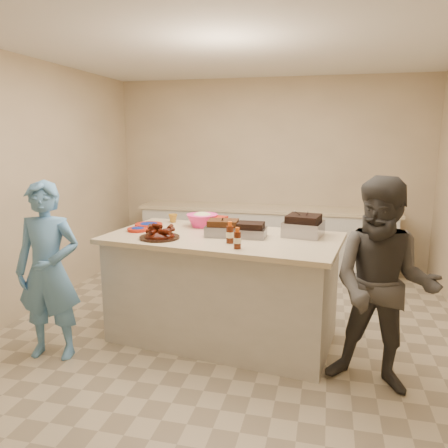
% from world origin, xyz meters
% --- Properties ---
extents(room, '(4.50, 5.00, 2.70)m').
position_xyz_m(room, '(0.00, 0.00, 0.00)').
color(room, tan).
rests_on(room, ground).
extents(back_counter, '(3.60, 0.64, 0.90)m').
position_xyz_m(back_counter, '(0.00, 2.20, 0.45)').
color(back_counter, beige).
rests_on(back_counter, ground).
extents(island, '(2.22, 1.37, 0.99)m').
position_xyz_m(island, '(-0.07, -0.08, 0.00)').
color(island, beige).
rests_on(island, ground).
extents(rib_platter, '(0.46, 0.46, 0.14)m').
position_xyz_m(rib_platter, '(-0.60, -0.31, 0.99)').
color(rib_platter, '#400E03').
rests_on(rib_platter, island).
extents(pulled_pork_tray, '(0.33, 0.26, 0.10)m').
position_xyz_m(pulled_pork_tray, '(-0.07, -0.08, 0.99)').
color(pulled_pork_tray, '#47230F').
rests_on(pulled_pork_tray, island).
extents(brisket_tray, '(0.28, 0.23, 0.08)m').
position_xyz_m(brisket_tray, '(0.18, -0.07, 0.99)').
color(brisket_tray, black).
rests_on(brisket_tray, island).
extents(roasting_pan, '(0.39, 0.39, 0.13)m').
position_xyz_m(roasting_pan, '(0.64, 0.09, 0.99)').
color(roasting_pan, gray).
rests_on(roasting_pan, island).
extents(coleslaw_bowl, '(0.35, 0.35, 0.21)m').
position_xyz_m(coleslaw_bowl, '(-0.37, 0.27, 0.99)').
color(coleslaw_bowl, '#FF2C8C').
rests_on(coleslaw_bowl, island).
extents(sausage_plate, '(0.28, 0.28, 0.05)m').
position_xyz_m(sausage_plate, '(-0.00, 0.16, 0.99)').
color(sausage_plate, silver).
rests_on(sausage_plate, island).
extents(mac_cheese_dish, '(0.32, 0.25, 0.08)m').
position_xyz_m(mac_cheese_dish, '(0.63, 0.13, 0.99)').
color(mac_cheese_dish, '#FF9E29').
rests_on(mac_cheese_dish, island).
extents(bbq_bottle_a, '(0.07, 0.07, 0.18)m').
position_xyz_m(bbq_bottle_a, '(0.15, -0.51, 0.99)').
color(bbq_bottle_a, '#3F1508').
rests_on(bbq_bottle_a, island).
extents(bbq_bottle_b, '(0.07, 0.07, 0.19)m').
position_xyz_m(bbq_bottle_b, '(0.05, -0.34, 0.99)').
color(bbq_bottle_b, '#3F1508').
rests_on(bbq_bottle_b, island).
extents(mustard_bottle, '(0.04, 0.04, 0.11)m').
position_xyz_m(mustard_bottle, '(-0.22, 0.14, 0.99)').
color(mustard_bottle, yellow).
rests_on(mustard_bottle, island).
extents(sauce_bowl, '(0.12, 0.05, 0.12)m').
position_xyz_m(sauce_bowl, '(-0.10, 0.10, 0.99)').
color(sauce_bowl, silver).
rests_on(sauce_bowl, island).
extents(plate_stack_large, '(0.31, 0.31, 0.03)m').
position_xyz_m(plate_stack_large, '(-0.89, 0.13, 0.99)').
color(plate_stack_large, maroon).
rests_on(plate_stack_large, island).
extents(plate_stack_small, '(0.22, 0.22, 0.03)m').
position_xyz_m(plate_stack_small, '(-0.91, -0.07, 0.99)').
color(plate_stack_small, maroon).
rests_on(plate_stack_small, island).
extents(plastic_cup, '(0.11, 0.10, 0.09)m').
position_xyz_m(plastic_cup, '(-0.74, 0.42, 0.99)').
color(plastic_cup, '#A2721F').
rests_on(plastic_cup, island).
extents(basket_stack, '(0.24, 0.20, 0.11)m').
position_xyz_m(basket_stack, '(-0.24, 0.28, 0.99)').
color(basket_stack, maroon).
rests_on(basket_stack, island).
extents(guest_blue, '(0.78, 1.60, 0.37)m').
position_xyz_m(guest_blue, '(-1.43, -0.76, 0.00)').
color(guest_blue, '#5893CB').
rests_on(guest_blue, ground).
extents(guest_gray, '(1.14, 1.75, 0.61)m').
position_xyz_m(guest_gray, '(1.27, -0.63, 0.00)').
color(guest_gray, '#474540').
rests_on(guest_gray, ground).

